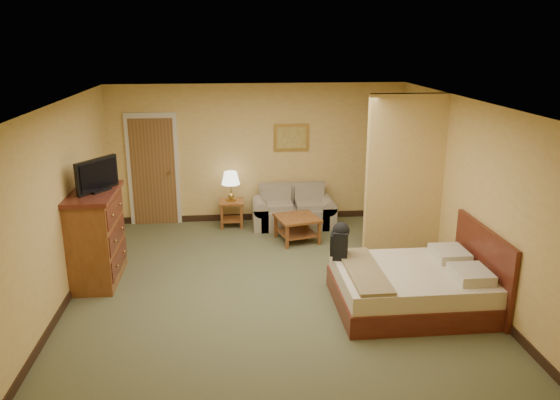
{
  "coord_description": "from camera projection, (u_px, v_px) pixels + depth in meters",
  "views": [
    {
      "loc": [
        -0.56,
        -7.04,
        3.4
      ],
      "look_at": [
        0.18,
        0.6,
        1.1
      ],
      "focal_mm": 35.0,
      "sensor_mm": 36.0,
      "label": 1
    }
  ],
  "objects": [
    {
      "name": "floor",
      "position": [
        272.0,
        287.0,
        7.75
      ],
      "size": [
        6.0,
        6.0,
        0.0
      ],
      "primitive_type": "plane",
      "color": "brown",
      "rests_on": "ground"
    },
    {
      "name": "ceiling",
      "position": [
        271.0,
        102.0,
        7.0
      ],
      "size": [
        6.0,
        6.0,
        0.0
      ],
      "primitive_type": "plane",
      "rotation": [
        3.14,
        0.0,
        0.0
      ],
      "color": "white",
      "rests_on": "back_wall"
    },
    {
      "name": "back_wall",
      "position": [
        258.0,
        154.0,
        10.23
      ],
      "size": [
        5.5,
        0.02,
        2.6
      ],
      "primitive_type": "cube",
      "color": "#D8AF5C",
      "rests_on": "floor"
    },
    {
      "name": "left_wall",
      "position": [
        61.0,
        205.0,
        7.12
      ],
      "size": [
        0.02,
        6.0,
        2.6
      ],
      "primitive_type": "cube",
      "color": "#D8AF5C",
      "rests_on": "floor"
    },
    {
      "name": "right_wall",
      "position": [
        467.0,
        194.0,
        7.63
      ],
      "size": [
        0.02,
        6.0,
        2.6
      ],
      "primitive_type": "cube",
      "color": "#D8AF5C",
      "rests_on": "floor"
    },
    {
      "name": "partition",
      "position": [
        404.0,
        178.0,
        8.45
      ],
      "size": [
        1.2,
        0.15,
        2.6
      ],
      "primitive_type": "cube",
      "color": "#D8AF5C",
      "rests_on": "floor"
    },
    {
      "name": "door",
      "position": [
        153.0,
        170.0,
        10.09
      ],
      "size": [
        0.94,
        0.16,
        2.1
      ],
      "color": "beige",
      "rests_on": "floor"
    },
    {
      "name": "baseboard",
      "position": [
        259.0,
        216.0,
        10.58
      ],
      "size": [
        5.5,
        0.02,
        0.12
      ],
      "primitive_type": "cube",
      "color": "black",
      "rests_on": "floor"
    },
    {
      "name": "loveseat",
      "position": [
        293.0,
        213.0,
        10.18
      ],
      "size": [
        1.52,
        0.7,
        0.77
      ],
      "color": "gray",
      "rests_on": "floor"
    },
    {
      "name": "side_table",
      "position": [
        231.0,
        210.0,
        10.13
      ],
      "size": [
        0.45,
        0.45,
        0.49
      ],
      "color": "brown",
      "rests_on": "floor"
    },
    {
      "name": "table_lamp",
      "position": [
        231.0,
        179.0,
        9.96
      ],
      "size": [
        0.33,
        0.33,
        0.55
      ],
      "color": "#A8883D",
      "rests_on": "side_table"
    },
    {
      "name": "coffee_table",
      "position": [
        297.0,
        224.0,
        9.4
      ],
      "size": [
        0.82,
        0.82,
        0.44
      ],
      "rotation": [
        0.0,
        0.0,
        0.24
      ],
      "color": "brown",
      "rests_on": "floor"
    },
    {
      "name": "wall_picture",
      "position": [
        291.0,
        138.0,
        10.18
      ],
      "size": [
        0.66,
        0.04,
        0.51
      ],
      "color": "#B78E3F",
      "rests_on": "back_wall"
    },
    {
      "name": "dresser",
      "position": [
        96.0,
        236.0,
        7.78
      ],
      "size": [
        0.66,
        1.26,
        1.34
      ],
      "color": "brown",
      "rests_on": "floor"
    },
    {
      "name": "tv",
      "position": [
        97.0,
        176.0,
        7.53
      ],
      "size": [
        0.44,
        0.67,
        0.46
      ],
      "rotation": [
        0.0,
        0.0,
        -0.55
      ],
      "color": "black",
      "rests_on": "dresser"
    },
    {
      "name": "bed",
      "position": [
        415.0,
        286.0,
        7.12
      ],
      "size": [
        1.95,
        1.63,
        1.05
      ],
      "color": "#4D1B12",
      "rests_on": "floor"
    },
    {
      "name": "backpack",
      "position": [
        341.0,
        239.0,
        7.37
      ],
      "size": [
        0.26,
        0.33,
        0.5
      ],
      "rotation": [
        0.0,
        0.0,
        -0.25
      ],
      "color": "black",
      "rests_on": "bed"
    }
  ]
}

